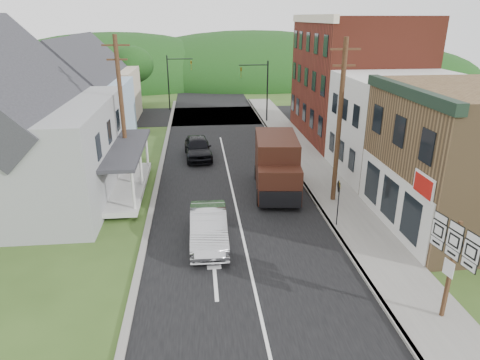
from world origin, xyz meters
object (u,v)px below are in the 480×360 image
object	(u,v)px
delivery_van	(277,165)
silver_sedan	(209,228)
dark_sedan	(198,148)
warning_sign	(338,196)
route_sign_cluster	(452,257)

from	to	relation	value
delivery_van	silver_sedan	bearing A→B (deg)	-119.68
dark_sedan	delivery_van	bearing A→B (deg)	-60.78
delivery_van	warning_sign	xyz separation A→B (m)	(2.16, -4.98, 0.02)
dark_sedan	route_sign_cluster	world-z (taller)	route_sign_cluster
route_sign_cluster	silver_sedan	bearing A→B (deg)	131.66
silver_sedan	delivery_van	size ratio (longest dim) A/B	0.78
silver_sedan	delivery_van	world-z (taller)	delivery_van
silver_sedan	route_sign_cluster	distance (m)	10.22
route_sign_cluster	warning_sign	bearing A→B (deg)	91.67
delivery_van	warning_sign	size ratio (longest dim) A/B	2.54
silver_sedan	delivery_van	distance (m)	7.33
route_sign_cluster	warning_sign	distance (m)	7.40
silver_sedan	dark_sedan	distance (m)	13.03
silver_sedan	warning_sign	bearing A→B (deg)	8.63
warning_sign	route_sign_cluster	bearing A→B (deg)	-72.89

